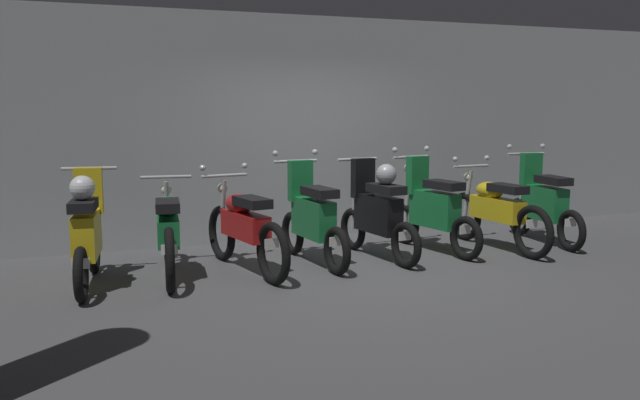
{
  "coord_description": "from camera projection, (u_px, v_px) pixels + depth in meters",
  "views": [
    {
      "loc": [
        -3.09,
        -6.65,
        1.81
      ],
      "look_at": [
        -0.35,
        0.44,
        0.75
      ],
      "focal_mm": 38.03,
      "sensor_mm": 36.0,
      "label": 1
    }
  ],
  "objects": [
    {
      "name": "ground_plane",
      "position": [
        364.0,
        271.0,
        7.5
      ],
      "size": [
        80.0,
        80.0,
        0.0
      ],
      "primitive_type": "plane",
      "color": "#4C4C4F"
    },
    {
      "name": "back_wall",
      "position": [
        298.0,
        128.0,
        9.3
      ],
      "size": [
        16.0,
        0.3,
        3.0
      ],
      "primitive_type": "cube",
      "color": "#9EA0A3",
      "rests_on": "ground"
    },
    {
      "name": "motorbike_slot_0",
      "position": [
        87.0,
        231.0,
        6.78
      ],
      "size": [
        0.56,
        1.67,
        1.18
      ],
      "color": "black",
      "rests_on": "ground"
    },
    {
      "name": "motorbike_slot_1",
      "position": [
        168.0,
        231.0,
        7.19
      ],
      "size": [
        0.56,
        1.94,
        1.03
      ],
      "color": "black",
      "rests_on": "ground"
    },
    {
      "name": "motorbike_slot_2",
      "position": [
        244.0,
        227.0,
        7.41
      ],
      "size": [
        0.61,
        1.93,
        1.15
      ],
      "color": "black",
      "rests_on": "ground"
    },
    {
      "name": "motorbike_slot_3",
      "position": [
        312.0,
        218.0,
        7.78
      ],
      "size": [
        0.59,
        1.68,
        1.29
      ],
      "color": "black",
      "rests_on": "ground"
    },
    {
      "name": "motorbike_slot_4",
      "position": [
        377.0,
        211.0,
        8.05
      ],
      "size": [
        0.56,
        1.68,
        1.18
      ],
      "color": "black",
      "rests_on": "ground"
    },
    {
      "name": "motorbike_slot_5",
      "position": [
        432.0,
        209.0,
        8.44
      ],
      "size": [
        0.58,
        1.67,
        1.29
      ],
      "color": "black",
      "rests_on": "ground"
    },
    {
      "name": "motorbike_slot_6",
      "position": [
        496.0,
        210.0,
        8.59
      ],
      "size": [
        0.59,
        1.95,
        1.15
      ],
      "color": "black",
      "rests_on": "ground"
    },
    {
      "name": "motorbike_slot_7",
      "position": [
        543.0,
        203.0,
        8.98
      ],
      "size": [
        0.59,
        1.68,
        1.29
      ],
      "color": "black",
      "rests_on": "ground"
    }
  ]
}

